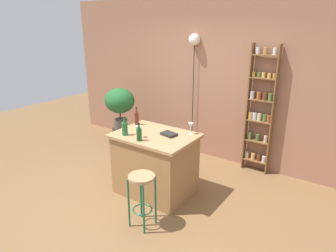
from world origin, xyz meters
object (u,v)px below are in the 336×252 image
object	(u,v)px
bottle_wine_red	(137,118)
wine_glass_left	(138,129)
spice_shelf	(260,110)
bottle_olive_oil	(125,128)
potted_plant	(120,102)
wine_glass_center	(191,126)
plant_stool	(122,139)
bottle_soda_blue	(139,134)
bar_stool	(142,189)
pendant_globe_light	(194,42)
cookbook	(169,134)

from	to	relation	value
bottle_wine_red	wine_glass_left	xyz separation A→B (m)	(0.37, -0.40, 0.01)
spice_shelf	bottle_olive_oil	size ratio (longest dim) A/B	7.95
potted_plant	wine_glass_center	world-z (taller)	potted_plant
wine_glass_left	wine_glass_center	size ratio (longest dim) A/B	1.00
plant_stool	bottle_olive_oil	distance (m)	1.83
bottle_soda_blue	wine_glass_left	bearing A→B (deg)	133.64
bottle_wine_red	wine_glass_left	size ratio (longest dim) A/B	1.68
wine_glass_center	bottle_soda_blue	bearing A→B (deg)	-125.49
spice_shelf	bottle_wine_red	world-z (taller)	spice_shelf
bar_stool	wine_glass_center	bearing A→B (deg)	86.73
bar_stool	plant_stool	world-z (taller)	bar_stool
plant_stool	potted_plant	xyz separation A→B (m)	(0.00, -0.00, 0.73)
pendant_globe_light	cookbook	bearing A→B (deg)	-72.13
pendant_globe_light	wine_glass_left	bearing A→B (deg)	-84.30
spice_shelf	wine_glass_center	distance (m)	1.34
spice_shelf	potted_plant	distance (m)	2.55
pendant_globe_light	bottle_olive_oil	bearing A→B (deg)	-91.19
wine_glass_center	bottle_wine_red	bearing A→B (deg)	-172.33
wine_glass_center	bottle_olive_oil	bearing A→B (deg)	-142.63
potted_plant	cookbook	distance (m)	1.87
bar_stool	wine_glass_left	size ratio (longest dim) A/B	4.18
bottle_olive_oil	cookbook	world-z (taller)	bottle_olive_oil
wine_glass_center	pendant_globe_light	bearing A→B (deg)	119.01
bar_stool	cookbook	xyz separation A→B (m)	(-0.16, 0.80, 0.42)
plant_stool	bottle_soda_blue	size ratio (longest dim) A/B	1.73
bar_stool	plant_stool	bearing A→B (deg)	138.78
bottle_olive_oil	wine_glass_center	distance (m)	0.91
plant_stool	bottle_soda_blue	xyz separation A→B (m)	(1.48, -1.20, 0.78)
bar_stool	bottle_olive_oil	world-z (taller)	bottle_olive_oil
bottle_olive_oil	wine_glass_left	distance (m)	0.22
wine_glass_center	cookbook	bearing A→B (deg)	-135.01
potted_plant	wine_glass_left	size ratio (longest dim) A/B	4.81
potted_plant	bottle_olive_oil	size ratio (longest dim) A/B	3.00
bottle_wine_red	cookbook	xyz separation A→B (m)	(0.66, -0.10, -0.09)
potted_plant	pendant_globe_light	size ratio (longest dim) A/B	0.36
bottle_olive_oil	wine_glass_left	bearing A→B (deg)	9.95
spice_shelf	bottle_soda_blue	xyz separation A→B (m)	(-1.00, -1.81, -0.05)
wine_glass_center	pendant_globe_light	size ratio (longest dim) A/B	0.07
spice_shelf	bottle_olive_oil	distance (m)	2.19
bar_stool	bottle_olive_oil	size ratio (longest dim) A/B	2.61
plant_stool	wine_glass_center	world-z (taller)	wine_glass_center
plant_stool	potted_plant	distance (m)	0.73
cookbook	pendant_globe_light	size ratio (longest dim) A/B	0.10
wine_glass_left	cookbook	distance (m)	0.43
bar_stool	bottle_wine_red	world-z (taller)	bottle_wine_red
potted_plant	bottle_wine_red	xyz separation A→B (m)	(1.03, -0.71, 0.06)
bottle_soda_blue	wine_glass_left	world-z (taller)	bottle_soda_blue
bottle_olive_oil	bottle_soda_blue	world-z (taller)	bottle_olive_oil
bottle_soda_blue	pendant_globe_light	xyz separation A→B (m)	(-0.26, 1.84, 1.06)
potted_plant	bottle_olive_oil	distance (m)	1.65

